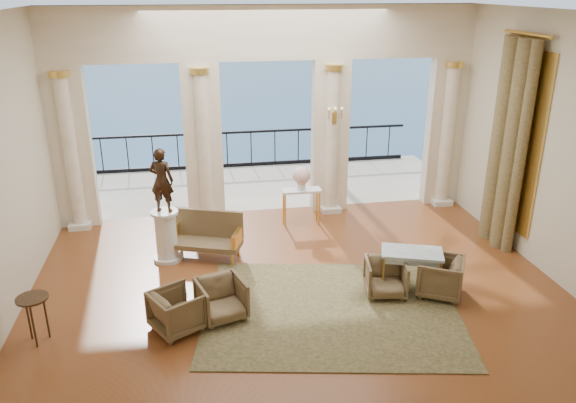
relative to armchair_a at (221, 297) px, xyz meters
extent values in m
plane|color=#4A2310|center=(1.33, 0.35, -0.35)|extent=(9.00, 9.00, 0.00)
plane|color=beige|center=(1.33, -3.65, 1.90)|extent=(9.00, 0.00, 9.00)
plane|color=beige|center=(5.83, 0.35, 1.90)|extent=(0.00, 8.00, 8.00)
plane|color=white|center=(1.33, 0.35, 4.15)|extent=(9.00, 9.00, 0.00)
cube|color=beige|center=(1.33, 4.20, 3.60)|extent=(9.00, 0.30, 1.10)
cube|color=beige|center=(-2.77, 4.20, 1.35)|extent=(0.80, 0.30, 3.40)
cylinder|color=beige|center=(-2.77, 4.02, 1.25)|extent=(0.28, 0.28, 3.20)
cylinder|color=gold|center=(-2.77, 4.02, 2.90)|extent=(0.40, 0.40, 0.12)
cube|color=silver|center=(-2.77, 4.02, -0.29)|extent=(0.45, 0.45, 0.12)
cube|color=beige|center=(-0.07, 4.20, 1.35)|extent=(0.80, 0.30, 3.40)
cylinder|color=beige|center=(-0.07, 4.02, 1.25)|extent=(0.28, 0.28, 3.20)
cylinder|color=gold|center=(-0.07, 4.02, 2.90)|extent=(0.40, 0.40, 0.12)
cube|color=silver|center=(-0.07, 4.02, -0.29)|extent=(0.45, 0.45, 0.12)
cube|color=beige|center=(2.73, 4.20, 1.35)|extent=(0.80, 0.30, 3.40)
cylinder|color=beige|center=(2.73, 4.02, 1.25)|extent=(0.28, 0.28, 3.20)
cylinder|color=gold|center=(2.73, 4.02, 2.90)|extent=(0.40, 0.40, 0.12)
cube|color=silver|center=(2.73, 4.02, -0.29)|extent=(0.45, 0.45, 0.12)
cube|color=beige|center=(5.43, 4.20, 1.35)|extent=(0.80, 0.30, 3.40)
cylinder|color=beige|center=(5.43, 4.02, 1.25)|extent=(0.28, 0.28, 3.20)
cylinder|color=gold|center=(5.43, 4.02, 2.90)|extent=(0.40, 0.40, 0.12)
cube|color=silver|center=(5.43, 4.02, -0.29)|extent=(0.45, 0.45, 0.12)
cube|color=#A29A88|center=(1.33, 6.15, -0.40)|extent=(10.00, 3.60, 0.10)
cube|color=black|center=(1.33, 7.75, 0.65)|extent=(9.00, 0.06, 0.06)
cube|color=black|center=(1.33, 7.75, -0.30)|extent=(9.00, 0.06, 0.10)
cylinder|color=black|center=(1.33, 7.75, 0.15)|extent=(0.03, 0.03, 1.00)
cylinder|color=black|center=(-2.77, 7.75, 0.15)|extent=(0.03, 0.03, 1.00)
cylinder|color=black|center=(5.43, 7.75, 0.15)|extent=(0.03, 0.03, 1.00)
cylinder|color=#4C3823|center=(3.33, 6.95, 1.75)|extent=(0.20, 0.20, 4.20)
plane|color=#2C6189|center=(1.33, 60.35, -6.35)|extent=(160.00, 160.00, 0.00)
cylinder|color=brown|center=(5.63, 1.40, 1.65)|extent=(0.26, 0.26, 4.00)
cylinder|color=brown|center=(5.59, 1.85, 1.65)|extent=(0.32, 0.32, 4.00)
cylinder|color=brown|center=(5.63, 2.30, 1.65)|extent=(0.26, 0.26, 4.00)
cylinder|color=gold|center=(5.68, 1.85, 3.70)|extent=(0.08, 1.40, 0.08)
cube|color=gold|center=(5.80, 1.85, 1.75)|extent=(0.04, 1.60, 3.40)
cube|color=gold|center=(2.73, 3.88, 1.85)|extent=(0.10, 0.04, 0.25)
cylinder|color=gold|center=(2.59, 3.80, 1.95)|extent=(0.02, 0.02, 0.22)
cylinder|color=gold|center=(2.73, 3.80, 1.95)|extent=(0.02, 0.02, 0.22)
cylinder|color=gold|center=(2.87, 3.80, 1.95)|extent=(0.02, 0.02, 0.22)
cube|color=#32361B|center=(1.74, -0.12, -0.34)|extent=(4.52, 3.81, 0.02)
imported|color=#3E341C|center=(0.00, 0.00, 0.00)|extent=(0.84, 0.81, 0.70)
imported|color=#3E341C|center=(2.75, 0.25, -0.01)|extent=(0.75, 0.71, 0.67)
imported|color=#3E341C|center=(3.63, 0.08, 0.02)|extent=(0.93, 0.95, 0.73)
imported|color=#3E341C|center=(-0.67, -0.22, 0.00)|extent=(0.90, 0.91, 0.70)
cube|color=#3E341C|center=(-0.17, 2.08, -0.05)|extent=(1.45, 0.98, 0.10)
cube|color=#3E341C|center=(-0.08, 2.33, 0.27)|extent=(1.29, 0.54, 0.55)
cube|color=gold|center=(-0.76, 2.30, 0.13)|extent=(0.26, 0.54, 0.26)
cube|color=gold|center=(0.41, 1.87, 0.13)|extent=(0.26, 0.54, 0.26)
cylinder|color=gold|center=(-0.79, 2.08, -0.23)|extent=(0.05, 0.05, 0.25)
cylinder|color=gold|center=(0.29, 1.68, -0.23)|extent=(0.05, 0.05, 0.25)
cylinder|color=gold|center=(-0.64, 2.49, -0.23)|extent=(0.05, 0.05, 0.25)
cylinder|color=gold|center=(0.44, 2.09, -0.23)|extent=(0.05, 0.05, 0.25)
cube|color=#9AB5C1|center=(3.23, 0.36, 0.32)|extent=(1.14, 0.85, 0.05)
cylinder|color=gold|center=(2.72, 0.29, -0.03)|extent=(0.04, 0.04, 0.65)
cylinder|color=gold|center=(3.59, 0.00, -0.03)|extent=(0.04, 0.04, 0.65)
cylinder|color=gold|center=(2.87, 0.73, -0.03)|extent=(0.04, 0.04, 0.65)
cylinder|color=gold|center=(3.74, 0.43, -0.03)|extent=(0.04, 0.04, 0.65)
cylinder|color=silver|center=(-0.89, 2.15, -0.31)|extent=(0.54, 0.54, 0.07)
cylinder|color=silver|center=(-0.89, 2.15, 0.14)|extent=(0.40, 0.40, 0.86)
cylinder|color=silver|center=(-0.89, 2.15, 0.61)|extent=(0.50, 0.50, 0.05)
imported|color=black|center=(-0.89, 2.15, 1.24)|extent=(0.51, 0.41, 1.20)
cube|color=silver|center=(1.93, 3.40, 0.42)|extent=(0.84, 0.33, 0.05)
cylinder|color=gold|center=(1.56, 3.29, 0.02)|extent=(0.04, 0.04, 0.74)
cylinder|color=gold|center=(2.30, 3.28, 0.02)|extent=(0.04, 0.04, 0.74)
cylinder|color=gold|center=(1.56, 3.52, 0.02)|extent=(0.04, 0.04, 0.74)
cylinder|color=gold|center=(2.30, 3.51, 0.02)|extent=(0.04, 0.04, 0.74)
cylinder|color=white|center=(1.93, 3.40, 0.56)|extent=(0.19, 0.19, 0.24)
sphere|color=#EDA9AB|center=(1.93, 3.40, 0.75)|extent=(0.38, 0.38, 0.38)
cylinder|color=black|center=(-2.67, -0.18, 0.37)|extent=(0.45, 0.45, 0.03)
cylinder|color=black|center=(-2.55, -0.11, 0.00)|extent=(0.03, 0.03, 0.70)
cylinder|color=black|center=(-2.80, -0.11, 0.00)|extent=(0.03, 0.03, 0.70)
cylinder|color=black|center=(-2.68, -0.33, 0.00)|extent=(0.03, 0.03, 0.70)
camera|label=1|loc=(-0.27, -7.62, 4.52)|focal=35.00mm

